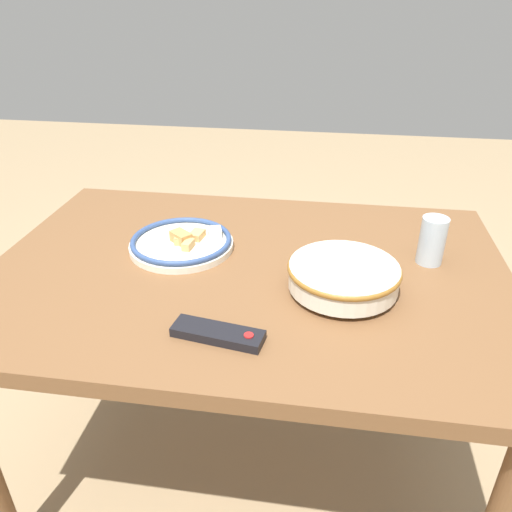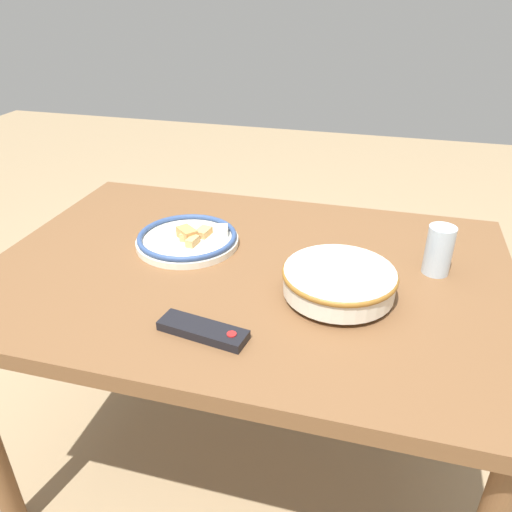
% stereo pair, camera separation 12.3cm
% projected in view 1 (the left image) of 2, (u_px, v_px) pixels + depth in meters
% --- Properties ---
extents(ground_plane, '(8.00, 8.00, 0.00)m').
position_uv_depth(ground_plane, '(250.00, 461.00, 1.61)').
color(ground_plane, '#9E8460').
extents(dining_table, '(1.30, 0.90, 0.73)m').
position_uv_depth(dining_table, '(248.00, 295.00, 1.30)').
color(dining_table, brown).
rests_on(dining_table, ground_plane).
extents(noodle_bowl, '(0.26, 0.26, 0.07)m').
position_uv_depth(noodle_bowl, '(343.00, 276.00, 1.14)').
color(noodle_bowl, silver).
rests_on(noodle_bowl, dining_table).
extents(food_plate, '(0.28, 0.28, 0.05)m').
position_uv_depth(food_plate, '(182.00, 243.00, 1.34)').
color(food_plate, silver).
rests_on(food_plate, dining_table).
extents(tv_remote, '(0.19, 0.09, 0.02)m').
position_uv_depth(tv_remote, '(218.00, 334.00, 1.00)').
color(tv_remote, black).
rests_on(tv_remote, dining_table).
extents(drinking_glass, '(0.07, 0.07, 0.12)m').
position_uv_depth(drinking_glass, '(432.00, 241.00, 1.25)').
color(drinking_glass, silver).
rests_on(drinking_glass, dining_table).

